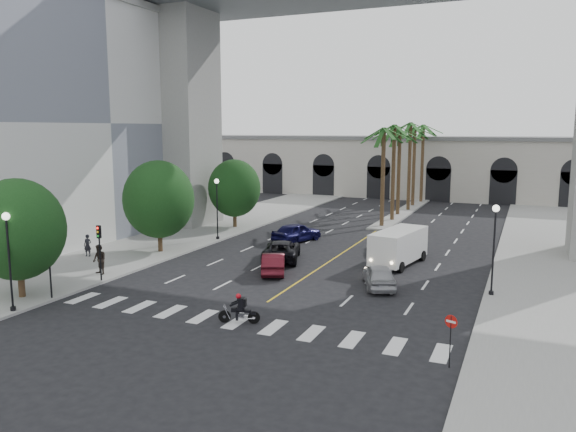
% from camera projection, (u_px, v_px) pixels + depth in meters
% --- Properties ---
extents(ground, '(140.00, 140.00, 0.00)m').
position_uv_depth(ground, '(251.00, 313.00, 29.45)').
color(ground, black).
rests_on(ground, ground).
extents(sidewalk_left, '(8.00, 100.00, 0.15)m').
position_uv_depth(sidewalk_left, '(176.00, 239.00, 48.93)').
color(sidewalk_left, gray).
rests_on(sidewalk_left, ground).
extents(sidewalk_right, '(8.00, 100.00, 0.15)m').
position_uv_depth(sidewalk_right, '(556.00, 273.00, 37.16)').
color(sidewalk_right, gray).
rests_on(sidewalk_right, ground).
extents(median, '(2.00, 24.00, 0.20)m').
position_uv_depth(median, '(403.00, 213.00, 63.90)').
color(median, gray).
rests_on(median, ground).
extents(building_left, '(16.50, 32.50, 20.60)m').
position_uv_depth(building_left, '(39.00, 120.00, 49.33)').
color(building_left, silver).
rests_on(building_left, ground).
extents(pier_building, '(71.00, 10.50, 8.50)m').
position_uv_depth(pier_building, '(429.00, 167.00, 78.67)').
color(pier_building, beige).
rests_on(pier_building, ground).
extents(bridge, '(75.00, 13.00, 26.00)m').
position_uv_depth(bridge, '(411.00, 16.00, 45.20)').
color(bridge, gray).
rests_on(bridge, ground).
extents(palm_a, '(3.20, 3.20, 10.30)m').
position_uv_depth(palm_a, '(384.00, 134.00, 53.44)').
color(palm_a, '#47331E').
rests_on(palm_a, ground).
extents(palm_b, '(3.20, 3.20, 10.60)m').
position_uv_depth(palm_b, '(394.00, 131.00, 56.98)').
color(palm_b, '#47331E').
rests_on(palm_b, ground).
extents(palm_c, '(3.20, 3.20, 10.10)m').
position_uv_depth(palm_c, '(400.00, 135.00, 60.80)').
color(palm_c, '#47331E').
rests_on(palm_c, ground).
extents(palm_d, '(3.20, 3.20, 10.90)m').
position_uv_depth(palm_d, '(411.00, 128.00, 64.17)').
color(palm_d, '#47331E').
rests_on(palm_d, ground).
extents(palm_e, '(3.20, 3.20, 10.40)m').
position_uv_depth(palm_e, '(415.00, 132.00, 67.97)').
color(palm_e, '#47331E').
rests_on(palm_e, ground).
extents(palm_f, '(3.20, 3.20, 10.70)m').
position_uv_depth(palm_f, '(423.00, 129.00, 71.44)').
color(palm_f, '#47331E').
rests_on(palm_f, ground).
extents(street_tree_near, '(5.20, 5.20, 6.89)m').
position_uv_depth(street_tree_near, '(17.00, 229.00, 31.21)').
color(street_tree_near, '#382616').
rests_on(street_tree_near, ground).
extents(street_tree_mid, '(5.44, 5.44, 7.21)m').
position_uv_depth(street_tree_mid, '(159.00, 199.00, 42.97)').
color(street_tree_mid, '#382616').
rests_on(street_tree_mid, ground).
extents(street_tree_far, '(5.04, 5.04, 6.68)m').
position_uv_depth(street_tree_far, '(234.00, 188.00, 53.90)').
color(street_tree_far, '#382616').
rests_on(street_tree_far, ground).
extents(lamp_post_left_near, '(0.40, 0.40, 5.35)m').
position_uv_depth(lamp_post_left_near, '(9.00, 253.00, 28.89)').
color(lamp_post_left_near, black).
rests_on(lamp_post_left_near, ground).
extents(lamp_post_left_far, '(0.40, 0.40, 5.35)m').
position_uv_depth(lamp_post_left_far, '(217.00, 204.00, 47.94)').
color(lamp_post_left_far, black).
rests_on(lamp_post_left_far, ground).
extents(lamp_post_right, '(0.40, 0.40, 5.35)m').
position_uv_depth(lamp_post_right, '(494.00, 242.00, 31.74)').
color(lamp_post_right, black).
rests_on(lamp_post_right, ground).
extents(traffic_signal_near, '(0.25, 0.18, 3.65)m').
position_uv_depth(traffic_signal_near, '(49.00, 257.00, 31.23)').
color(traffic_signal_near, black).
rests_on(traffic_signal_near, ground).
extents(traffic_signal_far, '(0.25, 0.18, 3.65)m').
position_uv_depth(traffic_signal_far, '(99.00, 243.00, 34.86)').
color(traffic_signal_far, black).
rests_on(traffic_signal_far, ground).
extents(motorcycle_rider, '(2.04, 0.78, 1.52)m').
position_uv_depth(motorcycle_rider, '(240.00, 310.00, 27.82)').
color(motorcycle_rider, black).
rests_on(motorcycle_rider, ground).
extents(car_a, '(3.19, 4.63, 1.46)m').
position_uv_depth(car_a, '(379.00, 276.00, 34.04)').
color(car_a, '#9C9CA0').
rests_on(car_a, ground).
extents(car_b, '(3.04, 4.48, 1.40)m').
position_uv_depth(car_b, '(273.00, 263.00, 37.45)').
color(car_b, '#480E17').
rests_on(car_b, ground).
extents(car_c, '(4.05, 5.90, 1.50)m').
position_uv_depth(car_c, '(282.00, 250.00, 41.13)').
color(car_c, black).
rests_on(car_c, ground).
extents(car_d, '(3.81, 5.23, 1.41)m').
position_uv_depth(car_d, '(390.00, 243.00, 43.83)').
color(car_d, slate).
rests_on(car_d, ground).
extents(car_e, '(3.45, 5.20, 1.65)m').
position_uv_depth(car_e, '(297.00, 232.00, 47.87)').
color(car_e, '#0E0D3E').
rests_on(car_e, ground).
extents(cargo_van, '(3.18, 6.12, 2.48)m').
position_uv_depth(cargo_van, '(398.00, 246.00, 39.68)').
color(cargo_van, silver).
rests_on(cargo_van, ground).
extents(pedestrian_a, '(0.66, 0.50, 1.64)m').
position_uv_depth(pedestrian_a, '(88.00, 245.00, 41.74)').
color(pedestrian_a, black).
rests_on(pedestrian_a, sidewalk_left).
extents(pedestrian_b, '(1.15, 1.02, 1.97)m').
position_uv_depth(pedestrian_b, '(99.00, 260.00, 36.50)').
color(pedestrian_b, black).
rests_on(pedestrian_b, sidewalk_left).
extents(do_not_enter_sign, '(0.52, 0.22, 2.22)m').
position_uv_depth(do_not_enter_sign, '(451.00, 330.00, 22.48)').
color(do_not_enter_sign, black).
rests_on(do_not_enter_sign, ground).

